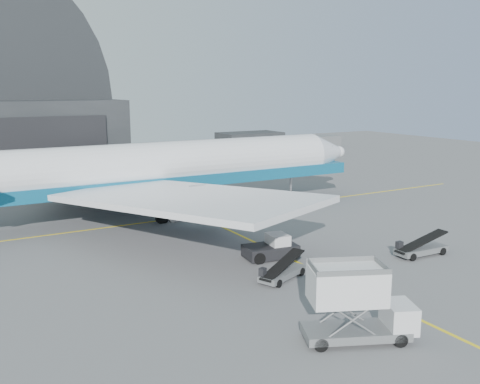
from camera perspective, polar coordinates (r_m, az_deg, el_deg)
ground at (r=42.93m, az=7.24°, el=-7.96°), size 200.00×200.00×0.00m
taxi_lines at (r=53.09m, az=-1.06°, el=-4.14°), size 80.00×42.12×0.02m
distant_bldg_a at (r=122.42m, az=1.05°, el=4.52°), size 14.00×8.00×4.00m
distant_bldg_b at (r=128.82m, az=8.50°, el=4.73°), size 8.00×6.00×2.80m
airliner at (r=58.93m, az=-9.15°, el=2.47°), size 53.64×52.01×18.82m
catering_truck at (r=30.85m, az=12.21°, el=-11.63°), size 6.58×4.56×4.26m
pushback_tug at (r=44.77m, az=3.43°, el=-6.06°), size 4.65×3.08×2.02m
belt_loader_a at (r=39.95m, az=4.49°, el=-8.53°), size 4.68×3.06×1.78m
belt_loader_b at (r=47.76m, az=18.70°, el=-5.75°), size 5.06×1.93×1.92m
traffic_cone at (r=44.42m, az=1.99°, el=-6.85°), size 0.39×0.39×0.56m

